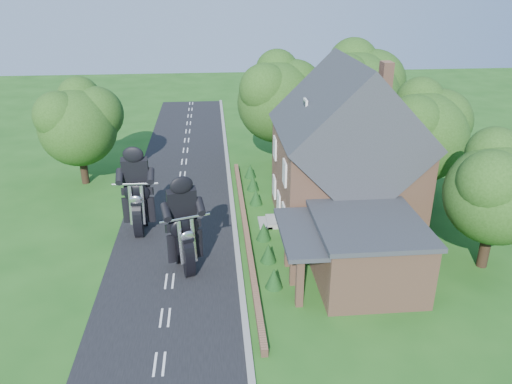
{
  "coord_description": "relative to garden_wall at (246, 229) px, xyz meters",
  "views": [
    {
      "loc": [
        2.49,
        -22.03,
        14.5
      ],
      "look_at": [
        4.91,
        4.7,
        2.8
      ],
      "focal_mm": 35.0,
      "sensor_mm": 36.0,
      "label": 1
    }
  ],
  "objects": [
    {
      "name": "shrub_f",
      "position": [
        1.0,
        9.0,
        0.35
      ],
      "size": [
        0.9,
        0.9,
        1.1
      ],
      "primitive_type": "cone",
      "color": "#103411",
      "rests_on": "ground"
    },
    {
      "name": "annex",
      "position": [
        5.57,
        -5.8,
        1.57
      ],
      "size": [
        7.05,
        5.94,
        3.44
      ],
      "color": "#906249",
      "rests_on": "ground"
    },
    {
      "name": "shrub_a",
      "position": [
        1.0,
        -6.0,
        0.35
      ],
      "size": [
        0.9,
        0.9,
        1.1
      ],
      "primitive_type": "cone",
      "color": "#103411",
      "rests_on": "ground"
    },
    {
      "name": "shrub_e",
      "position": [
        1.0,
        6.5,
        0.35
      ],
      "size": [
        0.9,
        0.9,
        1.1
      ],
      "primitive_type": "cone",
      "color": "#103411",
      "rests_on": "ground"
    },
    {
      "name": "shrub_b",
      "position": [
        1.0,
        -3.5,
        0.35
      ],
      "size": [
        0.9,
        0.9,
        1.1
      ],
      "primitive_type": "cone",
      "color": "#103411",
      "rests_on": "ground"
    },
    {
      "name": "ground",
      "position": [
        -4.3,
        -5.0,
        -0.2
      ],
      "size": [
        120.0,
        120.0,
        0.0
      ],
      "primitive_type": "plane",
      "color": "#1D5116",
      "rests_on": "ground"
    },
    {
      "name": "tree_behind_house",
      "position": [
        9.88,
        11.14,
        6.03
      ],
      "size": [
        7.81,
        7.2,
        10.08
      ],
      "color": "black",
      "rests_on": "ground"
    },
    {
      "name": "road",
      "position": [
        -4.3,
        -5.0,
        -0.19
      ],
      "size": [
        7.0,
        80.0,
        0.02
      ],
      "primitive_type": "cube",
      "color": "black",
      "rests_on": "ground"
    },
    {
      "name": "tree_behind_left",
      "position": [
        3.86,
        12.13,
        5.53
      ],
      "size": [
        6.94,
        6.4,
        9.16
      ],
      "color": "black",
      "rests_on": "ground"
    },
    {
      "name": "tree_house_right",
      "position": [
        12.35,
        3.62,
        4.99
      ],
      "size": [
        6.51,
        6.0,
        8.4
      ],
      "color": "black",
      "rests_on": "ground"
    },
    {
      "name": "shrub_d",
      "position": [
        1.0,
        4.0,
        0.35
      ],
      "size": [
        0.9,
        0.9,
        1.1
      ],
      "primitive_type": "cone",
      "color": "#103411",
      "rests_on": "ground"
    },
    {
      "name": "motorcycle_follow",
      "position": [
        -6.39,
        0.66,
        0.63
      ],
      "size": [
        0.49,
        1.79,
        1.66
      ],
      "primitive_type": null,
      "rotation": [
        0.0,
        0.0,
        3.12
      ],
      "color": "black",
      "rests_on": "ground"
    },
    {
      "name": "tree_far_road",
      "position": [
        -11.16,
        9.11,
        4.64
      ],
      "size": [
        6.08,
        5.6,
        7.84
      ],
      "color": "black",
      "rests_on": "ground"
    },
    {
      "name": "house",
      "position": [
        6.19,
        1.0,
        4.14
      ],
      "size": [
        9.54,
        8.64,
        10.24
      ],
      "color": "#906249",
      "rests_on": "ground"
    },
    {
      "name": "tree_annex_side",
      "position": [
        12.83,
        -4.9,
        4.49
      ],
      "size": [
        5.64,
        5.2,
        7.48
      ],
      "color": "black",
      "rests_on": "ground"
    },
    {
      "name": "garden_wall",
      "position": [
        0.0,
        0.0,
        0.0
      ],
      "size": [
        0.3,
        22.0,
        0.4
      ],
      "primitive_type": "cube",
      "color": "#906249",
      "rests_on": "ground"
    },
    {
      "name": "shrub_c",
      "position": [
        1.0,
        -1.0,
        0.35
      ],
      "size": [
        0.9,
        0.9,
        1.1
      ],
      "primitive_type": "cone",
      "color": "#103411",
      "rests_on": "ground"
    },
    {
      "name": "motorcycle_lead",
      "position": [
        -3.5,
        -3.96,
        0.62
      ],
      "size": [
        0.97,
        1.8,
        1.63
      ],
      "primitive_type": null,
      "rotation": [
        0.0,
        0.0,
        3.46
      ],
      "color": "black",
      "rests_on": "ground"
    },
    {
      "name": "kerb",
      "position": [
        -0.65,
        -5.0,
        -0.14
      ],
      "size": [
        0.3,
        80.0,
        0.12
      ],
      "primitive_type": "cube",
      "color": "gray",
      "rests_on": "ground"
    }
  ]
}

